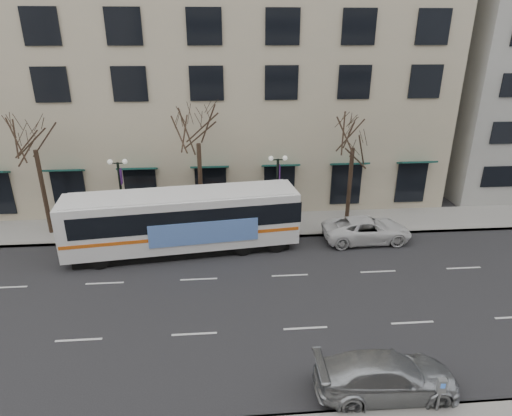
{
  "coord_description": "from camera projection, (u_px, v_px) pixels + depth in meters",
  "views": [
    {
      "loc": [
        1.49,
        -17.93,
        12.33
      ],
      "look_at": [
        3.14,
        2.5,
        4.0
      ],
      "focal_mm": 30.0,
      "sensor_mm": 36.0,
      "label": 1
    }
  ],
  "objects": [
    {
      "name": "ground",
      "position": [
        197.0,
        304.0,
        21.09
      ],
      "size": [
        160.0,
        160.0,
        0.0
      ],
      "primitive_type": "plane",
      "color": "black",
      "rests_on": "ground"
    },
    {
      "name": "silver_car",
      "position": [
        386.0,
        376.0,
        15.61
      ],
      "size": [
        5.31,
        2.24,
        1.53
      ],
      "primitive_type": "imported",
      "rotation": [
        0.0,
        0.0,
        1.55
      ],
      "color": "#A3A6AB",
      "rests_on": "ground"
    },
    {
      "name": "sidewalk_far",
      "position": [
        275.0,
        224.0,
        29.75
      ],
      "size": [
        80.0,
        4.0,
        0.15
      ],
      "primitive_type": "cube",
      "color": "gray",
      "rests_on": "ground"
    },
    {
      "name": "tree_far_mid",
      "position": [
        198.0,
        128.0,
        26.62
      ],
      "size": [
        3.6,
        3.6,
        8.55
      ],
      "color": "black",
      "rests_on": "ground"
    },
    {
      "name": "building_hotel",
      "position": [
        177.0,
        39.0,
        35.82
      ],
      "size": [
        40.0,
        20.0,
        24.0
      ],
      "primitive_type": "cube",
      "color": "#C0B193",
      "rests_on": "ground"
    },
    {
      "name": "tree_far_left",
      "position": [
        32.0,
        135.0,
        25.95
      ],
      "size": [
        3.6,
        3.6,
        8.34
      ],
      "color": "black",
      "rests_on": "ground"
    },
    {
      "name": "lamp_post_right",
      "position": [
        277.0,
        189.0,
        27.93
      ],
      "size": [
        1.22,
        0.45,
        5.21
      ],
      "color": "black",
      "rests_on": "ground"
    },
    {
      "name": "city_bus",
      "position": [
        184.0,
        220.0,
        25.62
      ],
      "size": [
        14.04,
        4.58,
        3.74
      ],
      "rotation": [
        0.0,
        0.0,
        0.12
      ],
      "color": "white",
      "rests_on": "ground"
    },
    {
      "name": "tree_far_right",
      "position": [
        354.0,
        133.0,
        27.55
      ],
      "size": [
        3.6,
        3.6,
        8.06
      ],
      "color": "black",
      "rests_on": "ground"
    },
    {
      "name": "pay_station",
      "position": [
        441.0,
        388.0,
        14.56
      ],
      "size": [
        0.32,
        0.22,
        1.38
      ],
      "rotation": [
        0.0,
        0.0,
        -0.11
      ],
      "color": "gray",
      "rests_on": "sidewalk_near"
    },
    {
      "name": "lamp_post_left",
      "position": [
        122.0,
        194.0,
        27.18
      ],
      "size": [
        1.22,
        0.45,
        5.21
      ],
      "color": "black",
      "rests_on": "ground"
    },
    {
      "name": "white_pickup",
      "position": [
        367.0,
        229.0,
        27.31
      ],
      "size": [
        5.66,
        2.73,
        1.55
      ],
      "primitive_type": "imported",
      "rotation": [
        0.0,
        0.0,
        1.6
      ],
      "color": "silver",
      "rests_on": "ground"
    }
  ]
}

